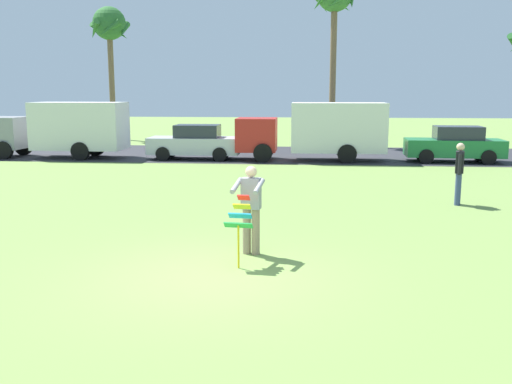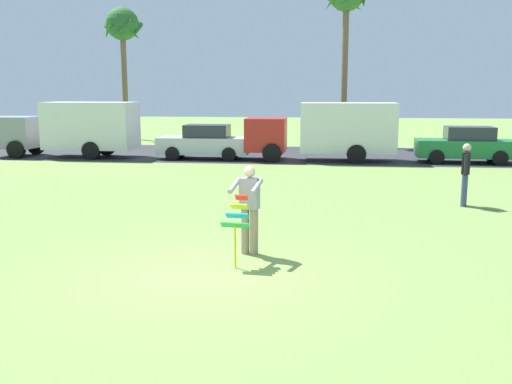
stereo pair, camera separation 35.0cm
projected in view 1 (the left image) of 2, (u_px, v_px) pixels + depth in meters
name	position (u px, v px, depth m)	size (l,w,h in m)	color
ground_plane	(211.00, 277.00, 9.74)	(120.00, 120.00, 0.00)	olive
road_strip	(277.00, 154.00, 28.60)	(120.00, 8.00, 0.01)	#2D2D33
person_kite_flyer	(251.00, 206.00, 10.94)	(0.62, 0.71, 1.73)	gray
kite_held	(240.00, 219.00, 10.23)	(0.52, 0.66, 1.26)	red
parked_truck_grey_van	(63.00, 128.00, 26.92)	(6.71, 2.15, 2.62)	gray
parked_car_silver	(195.00, 143.00, 26.45)	(4.21, 1.85, 1.60)	silver
parked_truck_red_cab	(320.00, 130.00, 25.81)	(6.71, 2.15, 2.62)	#B2231E
parked_car_green	(455.00, 145.00, 25.37)	(4.26, 1.95, 1.60)	#1E7238
palm_tree_left_near	(109.00, 29.00, 36.53)	(2.58, 2.71, 8.46)	brown
palm_tree_right_near	(335.00, 1.00, 32.30)	(2.58, 2.71, 9.66)	brown
person_walker_near	(459.00, 172.00, 15.77)	(0.30, 0.56, 1.73)	#384772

